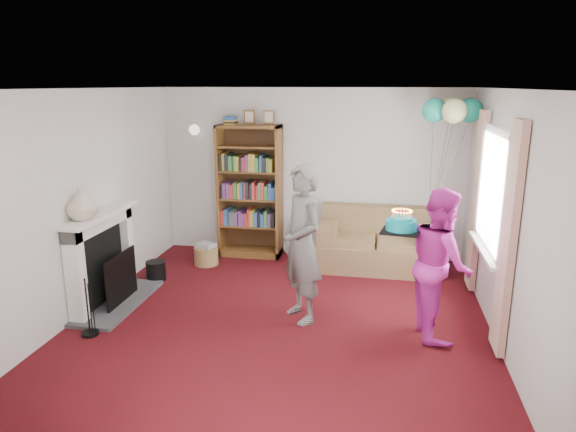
% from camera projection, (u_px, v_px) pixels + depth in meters
% --- Properties ---
extents(ground, '(5.00, 5.00, 0.00)m').
position_uv_depth(ground, '(279.00, 325.00, 5.59)').
color(ground, black).
rests_on(ground, ground).
extents(wall_back, '(4.50, 0.02, 2.50)m').
position_uv_depth(wall_back, '(311.00, 173.00, 7.67)').
color(wall_back, silver).
rests_on(wall_back, ground).
extents(wall_left, '(0.02, 5.00, 2.50)m').
position_uv_depth(wall_left, '(78.00, 205.00, 5.67)').
color(wall_left, silver).
rests_on(wall_left, ground).
extents(wall_right, '(0.02, 5.00, 2.50)m').
position_uv_depth(wall_right, '(510.00, 224.00, 4.89)').
color(wall_right, silver).
rests_on(wall_right, ground).
extents(ceiling, '(4.50, 5.00, 0.01)m').
position_uv_depth(ceiling, '(278.00, 88.00, 4.97)').
color(ceiling, white).
rests_on(ceiling, wall_back).
extents(fireplace, '(0.55, 1.80, 1.12)m').
position_uv_depth(fireplace, '(107.00, 263.00, 6.01)').
color(fireplace, '#3F3F42').
rests_on(fireplace, ground).
extents(window_bay, '(0.14, 2.02, 2.20)m').
position_uv_depth(window_bay, '(491.00, 213.00, 5.48)').
color(window_bay, white).
rests_on(window_bay, ground).
extents(wall_sconce, '(0.16, 0.23, 0.16)m').
position_uv_depth(wall_sconce, '(195.00, 130.00, 7.68)').
color(wall_sconce, gold).
rests_on(wall_sconce, ground).
extents(bookcase, '(0.93, 0.42, 2.18)m').
position_uv_depth(bookcase, '(250.00, 193.00, 7.70)').
color(bookcase, '#472B14').
rests_on(bookcase, ground).
extents(sofa, '(1.59, 0.84, 0.84)m').
position_uv_depth(sofa, '(376.00, 245.00, 7.31)').
color(sofa, olive).
rests_on(sofa, ground).
extents(wicker_basket, '(0.35, 0.35, 0.32)m').
position_uv_depth(wicker_basket, '(206.00, 255.00, 7.43)').
color(wicker_basket, olive).
rests_on(wicker_basket, ground).
extents(person_striped, '(0.71, 0.76, 1.74)m').
position_uv_depth(person_striped, '(302.00, 244.00, 5.53)').
color(person_striped, black).
rests_on(person_striped, ground).
extents(person_magenta, '(0.71, 0.84, 1.56)m').
position_uv_depth(person_magenta, '(440.00, 263.00, 5.21)').
color(person_magenta, '#CE29A2').
rests_on(person_magenta, ground).
extents(birthday_cake, '(0.37, 0.37, 0.22)m').
position_uv_depth(birthday_cake, '(401.00, 225.00, 5.14)').
color(birthday_cake, black).
rests_on(birthday_cake, ground).
extents(balloons, '(0.75, 0.75, 1.73)m').
position_uv_depth(balloons, '(452.00, 110.00, 6.52)').
color(balloons, '#3F3F3F').
rests_on(balloons, ground).
extents(mantel_vase, '(0.43, 0.43, 0.34)m').
position_uv_depth(mantel_vase, '(82.00, 204.00, 5.49)').
color(mantel_vase, beige).
rests_on(mantel_vase, fireplace).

